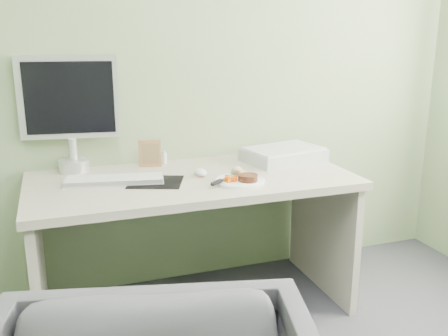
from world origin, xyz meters
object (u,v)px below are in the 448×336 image
object	(u,v)px
plate	(240,181)
monitor	(69,107)
scanner	(283,155)
desk	(193,211)

from	to	relation	value
plate	monitor	size ratio (longest dim) A/B	0.41
scanner	monitor	xyz separation A→B (m)	(-1.12, 0.17, 0.30)
desk	monitor	bearing A→B (deg)	150.12
scanner	monitor	world-z (taller)	monitor
plate	monitor	xyz separation A→B (m)	(-0.74, 0.48, 0.33)
desk	plate	bearing A→B (deg)	-40.41
desk	scanner	distance (m)	0.63
desk	monitor	distance (m)	0.82
desk	scanner	xyz separation A→B (m)	(0.57, 0.14, 0.22)
desk	plate	distance (m)	0.32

